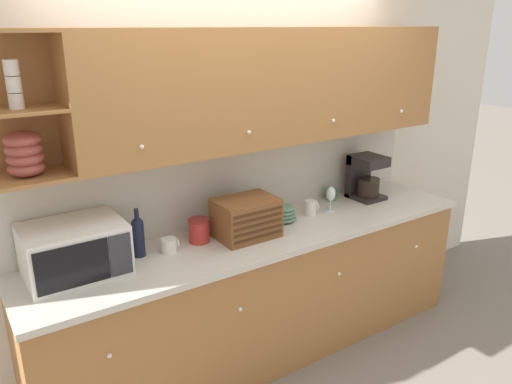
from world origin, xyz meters
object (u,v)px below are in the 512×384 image
(mug_patterned_third, at_px, (169,245))
(storage_canister, at_px, (199,230))
(microwave, at_px, (74,250))
(bowl_stack_on_counter, at_px, (283,213))
(mug, at_px, (311,207))
(wine_bottle, at_px, (138,235))
(mug_blue_second, at_px, (331,194))
(coffee_maker, at_px, (365,176))
(wine_glass, at_px, (331,195))
(bread_box, at_px, (246,218))

(mug_patterned_third, bearing_deg, storage_canister, 7.67)
(microwave, bearing_deg, bowl_stack_on_counter, -0.20)
(mug, bearing_deg, wine_bottle, 178.07)
(mug_blue_second, bearing_deg, mug, -155.21)
(mug_blue_second, height_order, coffee_maker, coffee_maker)
(wine_bottle, bearing_deg, mug_patterned_third, -15.50)
(storage_canister, height_order, mug_blue_second, storage_canister)
(wine_bottle, height_order, coffee_maker, coffee_maker)
(mug, height_order, mug_blue_second, mug)
(bowl_stack_on_counter, bearing_deg, mug, -2.91)
(wine_bottle, relative_size, bowl_stack_on_counter, 1.60)
(microwave, relative_size, mug_blue_second, 5.41)
(wine_bottle, bearing_deg, coffee_maker, 0.45)
(mug_patterned_third, height_order, coffee_maker, coffee_maker)
(wine_bottle, bearing_deg, bowl_stack_on_counter, -1.70)
(mug, relative_size, wine_glass, 0.57)
(mug_blue_second, bearing_deg, mug_patterned_third, -173.75)
(mug, xyz_separation_m, wine_glass, (0.16, -0.03, 0.07))
(wine_bottle, bearing_deg, wine_glass, -2.73)
(mug_patterned_third, distance_m, wine_glass, 1.28)
(mug, bearing_deg, bowl_stack_on_counter, 177.09)
(storage_canister, height_order, wine_glass, wine_glass)
(wine_bottle, distance_m, wine_glass, 1.45)
(bowl_stack_on_counter, bearing_deg, storage_canister, 178.88)
(bowl_stack_on_counter, xyz_separation_m, coffee_maker, (0.83, 0.05, 0.12))
(wine_bottle, height_order, mug_blue_second, wine_bottle)
(wine_glass, bearing_deg, bowl_stack_on_counter, 174.63)
(wine_bottle, height_order, bread_box, wine_bottle)
(mug, xyz_separation_m, mug_blue_second, (0.33, 0.15, -0.00))
(bowl_stack_on_counter, relative_size, wine_glass, 0.98)
(wine_bottle, bearing_deg, bread_box, -9.24)
(storage_canister, xyz_separation_m, coffee_maker, (1.48, 0.03, 0.10))
(storage_canister, relative_size, coffee_maker, 0.44)
(storage_canister, distance_m, bread_box, 0.31)
(wine_bottle, bearing_deg, storage_canister, -2.67)
(mug_patterned_third, xyz_separation_m, bowl_stack_on_counter, (0.87, 0.02, 0.01))
(bread_box, distance_m, mug, 0.61)
(wine_bottle, height_order, mug, wine_bottle)
(microwave, relative_size, bread_box, 1.35)
(storage_canister, height_order, coffee_maker, coffee_maker)
(bread_box, xyz_separation_m, bowl_stack_on_counter, (0.36, 0.08, -0.07))
(microwave, xyz_separation_m, mug_blue_second, (1.99, 0.14, -0.10))
(storage_canister, bearing_deg, mug_blue_second, 6.00)
(mug_patterned_third, bearing_deg, coffee_maker, 2.10)
(coffee_maker, bearing_deg, mug, -174.41)
(bread_box, distance_m, wine_glass, 0.77)
(mug_patterned_third, distance_m, mug_blue_second, 1.45)
(wine_glass, distance_m, coffee_maker, 0.44)
(wine_bottle, xyz_separation_m, mug_blue_second, (1.62, 0.11, -0.09))
(microwave, height_order, wine_glass, microwave)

